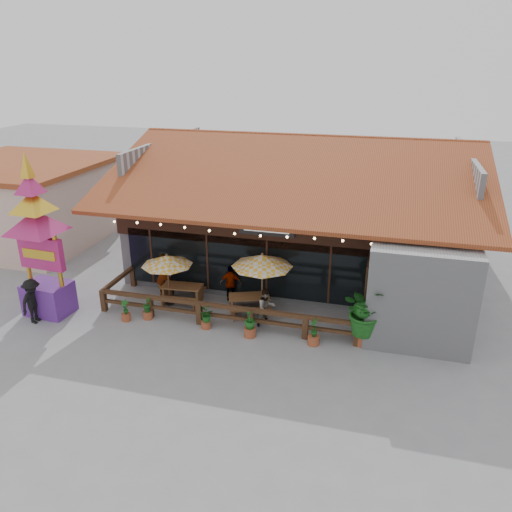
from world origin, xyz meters
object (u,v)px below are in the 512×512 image
(picnic_table_left, at_px, (183,291))
(pedestrian, at_px, (33,301))
(picnic_table_right, at_px, (249,301))
(umbrella_left, at_px, (167,261))
(umbrella_right, at_px, (262,261))
(thai_sign_tower, at_px, (36,226))
(tropical_plant, at_px, (366,312))

(picnic_table_left, height_order, pedestrian, pedestrian)
(picnic_table_right, bearing_deg, umbrella_left, -178.68)
(umbrella_right, bearing_deg, thai_sign_tower, -164.94)
(pedestrian, bearing_deg, thai_sign_tower, -2.15)
(thai_sign_tower, bearing_deg, picnic_table_left, 24.58)
(thai_sign_tower, bearing_deg, pedestrian, -94.59)
(thai_sign_tower, height_order, pedestrian, thai_sign_tower)
(umbrella_right, xyz_separation_m, picnic_table_right, (-0.47, -0.17, -1.69))
(umbrella_right, relative_size, picnic_table_left, 1.69)
(picnic_table_right, height_order, pedestrian, pedestrian)
(umbrella_right, height_order, tropical_plant, umbrella_right)
(picnic_table_left, distance_m, tropical_plant, 7.45)
(umbrella_right, distance_m, picnic_table_left, 3.72)
(picnic_table_left, height_order, tropical_plant, tropical_plant)
(thai_sign_tower, bearing_deg, picnic_table_right, 14.75)
(pedestrian, bearing_deg, umbrella_left, -55.30)
(umbrella_left, xyz_separation_m, umbrella_right, (3.80, 0.25, 0.30))
(picnic_table_right, bearing_deg, tropical_plant, -14.49)
(picnic_table_right, bearing_deg, pedestrian, -159.97)
(thai_sign_tower, bearing_deg, umbrella_left, 24.41)
(umbrella_left, height_order, tropical_plant, tropical_plant)
(picnic_table_left, bearing_deg, picnic_table_right, -3.16)
(picnic_table_left, xyz_separation_m, tropical_plant, (7.30, -1.31, 0.75))
(umbrella_left, height_order, thai_sign_tower, thai_sign_tower)
(umbrella_right, distance_m, picnic_table_right, 1.76)
(picnic_table_left, bearing_deg, umbrella_left, -153.92)
(picnic_table_left, relative_size, thai_sign_tower, 0.25)
(picnic_table_left, bearing_deg, thai_sign_tower, -155.42)
(tropical_plant, distance_m, pedestrian, 12.15)
(thai_sign_tower, distance_m, tropical_plant, 12.22)
(picnic_table_left, bearing_deg, umbrella_right, 0.20)
(umbrella_left, relative_size, pedestrian, 1.42)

